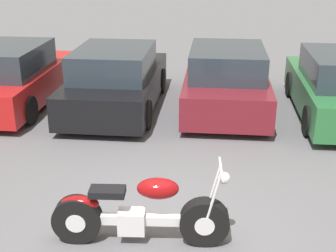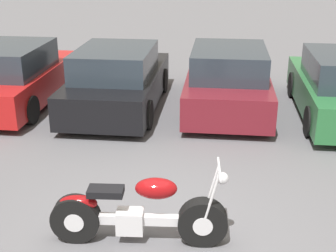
{
  "view_description": "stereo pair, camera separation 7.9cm",
  "coord_description": "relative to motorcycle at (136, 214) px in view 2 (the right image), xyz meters",
  "views": [
    {
      "loc": [
        0.66,
        -5.1,
        3.56
      ],
      "look_at": [
        -0.06,
        1.79,
        0.85
      ],
      "focal_mm": 50.0,
      "sensor_mm": 36.0,
      "label": 1
    },
    {
      "loc": [
        0.74,
        -5.09,
        3.56
      ],
      "look_at": [
        -0.06,
        1.79,
        0.85
      ],
      "focal_mm": 50.0,
      "sensor_mm": 36.0,
      "label": 2
    }
  ],
  "objects": [
    {
      "name": "ground_plane",
      "position": [
        0.24,
        0.13,
        -0.41
      ],
      "size": [
        60.0,
        60.0,
        0.0
      ],
      "primitive_type": "plane",
      "color": "slate"
    },
    {
      "name": "motorcycle",
      "position": [
        0.0,
        0.0,
        0.0
      ],
      "size": [
        2.23,
        0.62,
        1.07
      ],
      "color": "black",
      "rests_on": "ground_plane"
    },
    {
      "name": "parked_car_red",
      "position": [
        -3.83,
        5.12,
        0.26
      ],
      "size": [
        1.9,
        4.17,
        1.44
      ],
      "color": "red",
      "rests_on": "ground_plane"
    },
    {
      "name": "parked_car_black",
      "position": [
        -1.34,
        5.1,
        0.26
      ],
      "size": [
        1.9,
        4.17,
        1.44
      ],
      "color": "black",
      "rests_on": "ground_plane"
    },
    {
      "name": "parked_car_maroon",
      "position": [
        1.14,
        5.4,
        0.26
      ],
      "size": [
        1.9,
        4.17,
        1.44
      ],
      "color": "maroon",
      "rests_on": "ground_plane"
    }
  ]
}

